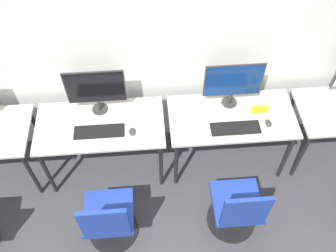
{
  "coord_description": "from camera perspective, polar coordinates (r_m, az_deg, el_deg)",
  "views": [
    {
      "loc": [
        -0.16,
        -1.85,
        3.52
      ],
      "look_at": [
        0.0,
        0.12,
        0.9
      ],
      "focal_mm": 40.0,
      "sensor_mm": 36.0,
      "label": 1
    }
  ],
  "objects": [
    {
      "name": "ground_plane",
      "position": [
        3.98,
        0.14,
        -9.25
      ],
      "size": [
        20.0,
        20.0,
        0.0
      ],
      "primitive_type": "plane",
      "color": "#3D3D42"
    },
    {
      "name": "wall_back",
      "position": [
        3.35,
        -0.84,
        13.57
      ],
      "size": [
        12.0,
        0.05,
        2.8
      ],
      "color": "silver",
      "rests_on": "ground_plane"
    },
    {
      "name": "desk_left",
      "position": [
        3.61,
        -10.18,
        -0.61
      ],
      "size": [
        1.2,
        0.61,
        0.75
      ],
      "color": "#BCB7AD",
      "rests_on": "ground_plane"
    },
    {
      "name": "monitor_left",
      "position": [
        3.45,
        -10.97,
        5.54
      ],
      "size": [
        0.54,
        0.15,
        0.5
      ],
      "color": "#2D2D2D",
      "rests_on": "desk_left"
    },
    {
      "name": "keyboard_left",
      "position": [
        3.48,
        -10.45,
        -0.82
      ],
      "size": [
        0.46,
        0.14,
        0.02
      ],
      "color": "black",
      "rests_on": "desk_left"
    },
    {
      "name": "mouse_left",
      "position": [
        3.43,
        -5.45,
        -0.85
      ],
      "size": [
        0.06,
        0.09,
        0.03
      ],
      "color": "#333333",
      "rests_on": "desk_left"
    },
    {
      "name": "office_chair_left",
      "position": [
        3.49,
        -8.94,
        -14.09
      ],
      "size": [
        0.48,
        0.48,
        0.86
      ],
      "color": "black",
      "rests_on": "ground_plane"
    },
    {
      "name": "desk_right",
      "position": [
        3.67,
        9.57,
        0.63
      ],
      "size": [
        1.2,
        0.61,
        0.75
      ],
      "color": "#BCB7AD",
      "rests_on": "ground_plane"
    },
    {
      "name": "monitor_right",
      "position": [
        3.49,
        9.9,
        6.58
      ],
      "size": [
        0.54,
        0.15,
        0.5
      ],
      "color": "#2D2D2D",
      "rests_on": "desk_right"
    },
    {
      "name": "keyboard_right",
      "position": [
        3.5,
        10.22,
        -0.32
      ],
      "size": [
        0.46,
        0.14,
        0.02
      ],
      "color": "black",
      "rests_on": "desk_right"
    },
    {
      "name": "mouse_right",
      "position": [
        3.6,
        15.04,
        0.44
      ],
      "size": [
        0.06,
        0.09,
        0.03
      ],
      "color": "#333333",
      "rests_on": "desk_right"
    },
    {
      "name": "office_chair_right",
      "position": [
        3.54,
        10.45,
        -12.5
      ],
      "size": [
        0.48,
        0.48,
        0.86
      ],
      "color": "black",
      "rests_on": "ground_plane"
    },
    {
      "name": "placard_right",
      "position": [
        3.65,
        13.81,
        2.49
      ],
      "size": [
        0.16,
        0.03,
        0.08
      ],
      "color": "yellow",
      "rests_on": "desk_right"
    }
  ]
}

